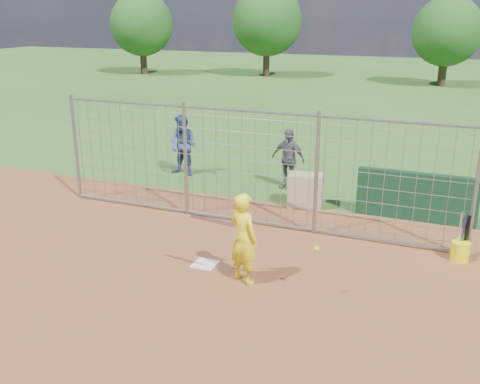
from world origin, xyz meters
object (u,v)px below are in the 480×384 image
at_px(batter, 244,238).
at_px(equipment_bin, 305,191).
at_px(bystander_a, 183,145).
at_px(bystander_b, 288,159).
at_px(bucket_with_bats, 461,248).

relative_size(batter, equipment_bin, 2.02).
xyz_separation_m(bystander_a, bystander_b, (3.11, -0.06, -0.06)).
xyz_separation_m(equipment_bin, bucket_with_bats, (3.50, -1.78, -0.15)).
height_order(bystander_a, equipment_bin, bystander_a).
bearing_deg(bucket_with_bats, equipment_bin, 152.97).
xyz_separation_m(batter, equipment_bin, (-0.01, 4.06, -0.41)).
height_order(batter, equipment_bin, batter).
bearing_deg(batter, equipment_bin, -65.39).
bearing_deg(bystander_a, batter, -48.86).
height_order(batter, bystander_b, batter).
height_order(equipment_bin, bucket_with_bats, bucket_with_bats).
distance_m(bystander_a, equipment_bin, 4.15).
xyz_separation_m(batter, bucket_with_bats, (3.48, 2.28, -0.56)).
relative_size(bystander_b, bucket_with_bats, 1.65).
bearing_deg(bystander_b, equipment_bin, -44.40).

